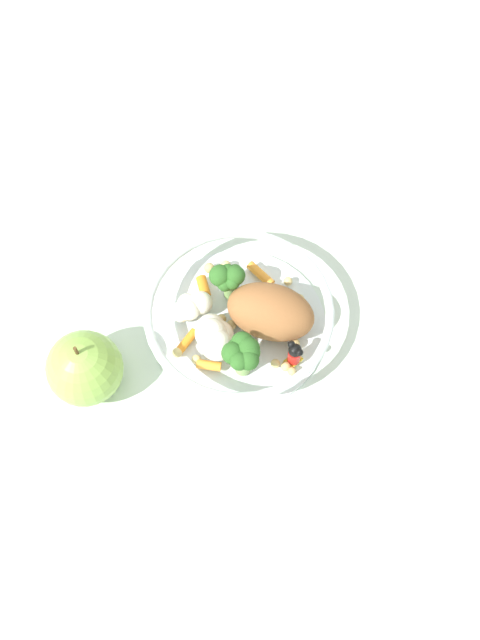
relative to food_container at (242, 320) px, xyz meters
name	(u,v)px	position (x,y,z in m)	size (l,w,h in m)	color
ground_plane	(243,326)	(-0.01, 0.00, -0.03)	(2.40, 2.40, 0.00)	silver
food_container	(242,320)	(0.00, 0.00, 0.00)	(0.20, 0.20, 0.07)	white
loose_apple	(86,371)	(0.00, -0.17, 0.01)	(0.08, 0.08, 0.09)	#8CB74C
folded_napkin	(475,367)	(0.13, 0.21, -0.03)	(0.11, 0.14, 0.01)	white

